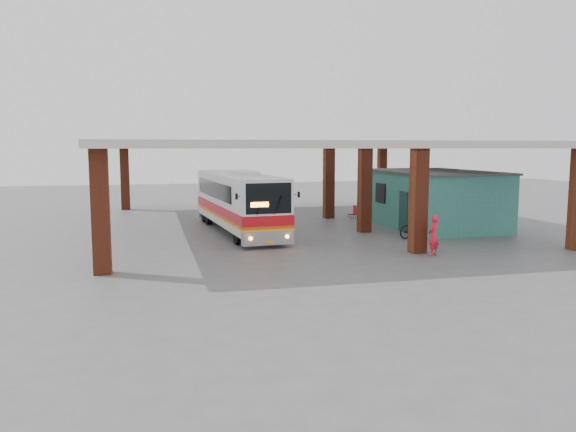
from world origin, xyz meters
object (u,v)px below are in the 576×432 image
(red_chair, at_px, (354,212))
(motorcycle, at_px, (416,227))
(pedestrian, at_px, (433,236))
(coach_bus, at_px, (238,201))

(red_chair, bearing_deg, motorcycle, -93.79)
(motorcycle, bearing_deg, red_chair, -14.85)
(motorcycle, xyz_separation_m, pedestrian, (-1.39, -4.29, 0.30))
(motorcycle, bearing_deg, pedestrian, 146.09)
(motorcycle, distance_m, red_chair, 8.14)
(red_chair, bearing_deg, pedestrian, -100.56)
(coach_bus, relative_size, pedestrian, 6.79)
(pedestrian, xyz_separation_m, red_chair, (1.22, 12.43, -0.46))
(motorcycle, relative_size, red_chair, 2.54)
(motorcycle, height_order, red_chair, motorcycle)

